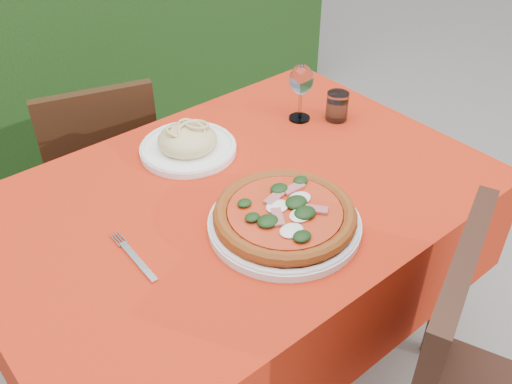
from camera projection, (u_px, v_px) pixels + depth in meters
ground at (242, 372)px, 1.88m from camera, size 60.00×60.00×0.00m
dining_table at (238, 237)px, 1.51m from camera, size 1.26×0.86×0.75m
chair_far at (104, 170)px, 1.99m from camera, size 0.46×0.46×0.81m
pizza_plate at (285, 217)px, 1.30m from camera, size 0.38×0.38×0.07m
pasta_plate at (188, 143)px, 1.55m from camera, size 0.26×0.26×0.08m
water_glass at (337, 108)px, 1.69m from camera, size 0.07×0.07×0.09m
wine_glass at (301, 82)px, 1.64m from camera, size 0.07×0.07×0.17m
fork at (138, 261)px, 1.22m from camera, size 0.03×0.20×0.01m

